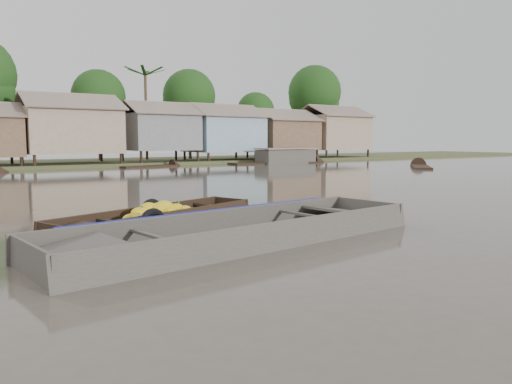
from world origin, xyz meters
TOP-DOWN VIEW (x-y plane):
  - ground at (0.00, 0.00)m, footprint 120.00×120.00m
  - riverbank at (3.03, 31.86)m, footprint 120.00×12.47m
  - banana_boat at (-2.32, 2.25)m, footprint 5.64×3.11m
  - viewer_boat at (-1.66, -0.50)m, footprint 8.29×3.03m
  - distant_boats at (12.37, 24.21)m, footprint 45.86×14.58m

SIDE VIEW (x-z plane):
  - ground at x=0.00m, z-range 0.00..0.00m
  - viewer_boat at x=-1.66m, z-range -0.25..0.40m
  - banana_boat at x=-2.32m, z-range -0.25..0.54m
  - distant_boats at x=12.37m, z-range -0.46..0.91m
  - riverbank at x=3.03m, z-range -2.04..8.18m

